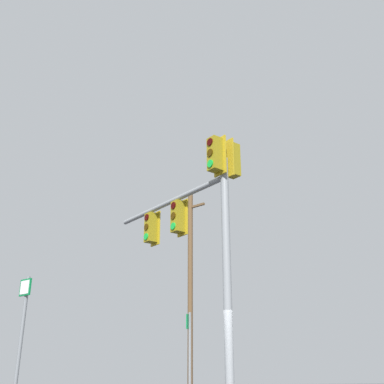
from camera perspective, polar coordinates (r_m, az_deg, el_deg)
The scene contains 4 objects.
signal_mast_assembly at distance 12.29m, azimuth 0.88°, elevation -3.42°, with size 2.86×4.75×6.85m.
utility_pole_wooden at distance 25.92m, azimuth -0.21°, elevation -10.99°, with size 1.40×1.69×10.95m.
route_sign_primary at distance 12.45m, azimuth -0.31°, elevation -19.35°, with size 0.16×0.26×2.62m.
route_sign_secondary at distance 9.46m, azimuth -20.21°, elevation -16.72°, with size 0.24×0.28×2.90m.
Camera 1 is at (-2.85, -10.01, 1.26)m, focal length 43.75 mm.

